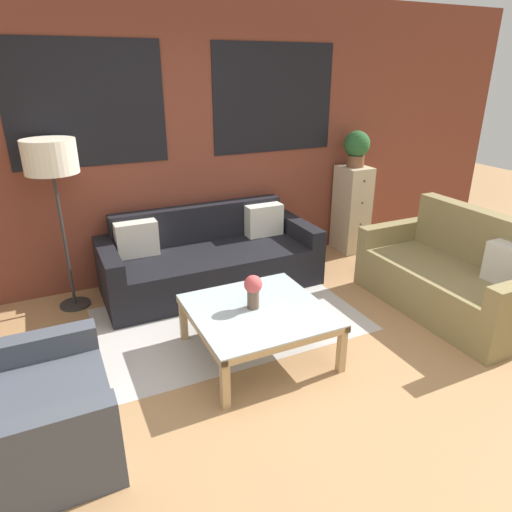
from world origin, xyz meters
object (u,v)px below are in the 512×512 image
at_px(armchair_corner, 30,416).
at_px(flower_vase, 253,289).
at_px(coffee_table, 258,315).
at_px(drawer_cabinet, 351,209).
at_px(potted_plant, 357,147).
at_px(floor_lamp, 51,162).
at_px(couch_dark, 210,260).
at_px(settee_vintage, 452,278).

bearing_deg(armchair_corner, flower_vase, 13.95).
bearing_deg(coffee_table, drawer_cabinet, 37.77).
bearing_deg(coffee_table, potted_plant, 37.77).
height_order(floor_lamp, potted_plant, floor_lamp).
distance_m(couch_dark, potted_plant, 2.16).
xyz_separation_m(couch_dark, flower_vase, (-0.12, -1.30, 0.28)).
distance_m(floor_lamp, potted_plant, 3.24).
bearing_deg(drawer_cabinet, flower_vase, -143.21).
distance_m(coffee_table, flower_vase, 0.22).
distance_m(couch_dark, flower_vase, 1.33).
bearing_deg(couch_dark, drawer_cabinet, 6.52).
relative_size(settee_vintage, flower_vase, 6.15).
xyz_separation_m(armchair_corner, drawer_cabinet, (3.61, 1.91, 0.24)).
xyz_separation_m(armchair_corner, floor_lamp, (0.37, 1.83, 1.09)).
distance_m(floor_lamp, flower_vase, 2.04).
xyz_separation_m(floor_lamp, drawer_cabinet, (3.24, 0.08, -0.85)).
xyz_separation_m(potted_plant, flower_vase, (-2.03, -1.52, -0.70)).
bearing_deg(couch_dark, settee_vintage, -37.88).
relative_size(armchair_corner, flower_vase, 3.50).
xyz_separation_m(settee_vintage, drawer_cabinet, (0.07, 1.65, 0.21)).
xyz_separation_m(floor_lamp, flower_vase, (1.21, -1.44, -0.80)).
bearing_deg(floor_lamp, potted_plant, 1.37).
relative_size(armchair_corner, potted_plant, 2.28).
xyz_separation_m(armchair_corner, coffee_table, (1.61, 0.36, 0.07)).
bearing_deg(potted_plant, couch_dark, -173.48).
bearing_deg(settee_vintage, coffee_table, 177.16).
xyz_separation_m(settee_vintage, coffee_table, (-1.94, 0.10, 0.04)).
bearing_deg(flower_vase, couch_dark, 84.65).
distance_m(armchair_corner, coffee_table, 1.65).
distance_m(coffee_table, drawer_cabinet, 2.54).
height_order(drawer_cabinet, flower_vase, drawer_cabinet).
bearing_deg(floor_lamp, settee_vintage, -26.36).
bearing_deg(potted_plant, coffee_table, -142.23).
bearing_deg(armchair_corner, drawer_cabinet, 27.87).
xyz_separation_m(coffee_table, flower_vase, (-0.02, 0.04, 0.21)).
height_order(armchair_corner, potted_plant, potted_plant).
distance_m(coffee_table, floor_lamp, 2.17).
bearing_deg(floor_lamp, flower_vase, -49.94).
bearing_deg(armchair_corner, potted_plant, 27.87).
relative_size(settee_vintage, armchair_corner, 1.76).
bearing_deg(coffee_table, flower_vase, 123.16).
xyz_separation_m(coffee_table, potted_plant, (2.00, 1.55, 0.91)).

